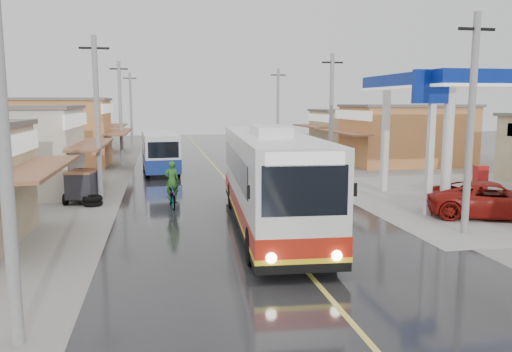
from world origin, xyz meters
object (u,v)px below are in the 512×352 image
object	(u,v)px
second_bus	(160,151)
jeepney	(493,200)
cyclist	(172,192)
tyre_stack	(93,201)
tricycle_near	(83,184)
coach_bus	(269,179)

from	to	relation	value
second_bus	jeepney	xyz separation A→B (m)	(13.81, -16.92, -0.72)
cyclist	tyre_stack	world-z (taller)	cyclist
second_bus	tyre_stack	world-z (taller)	second_bus
second_bus	tyre_stack	bearing A→B (deg)	-109.03
cyclist	jeepney	bearing A→B (deg)	-24.64
jeepney	tyre_stack	bearing A→B (deg)	92.71
jeepney	tyre_stack	distance (m)	17.94
cyclist	tyre_stack	xyz separation A→B (m)	(-3.69, 1.07, -0.48)
jeepney	tricycle_near	size ratio (longest dim) A/B	2.46
coach_bus	cyclist	size ratio (longest dim) A/B	5.83
coach_bus	cyclist	world-z (taller)	coach_bus
coach_bus	cyclist	distance (m)	5.94
cyclist	tyre_stack	size ratio (longest dim) A/B	2.34
coach_bus	cyclist	bearing A→B (deg)	132.47
second_bus	jeepney	distance (m)	21.85
coach_bus	tyre_stack	size ratio (longest dim) A/B	13.67
second_bus	cyclist	size ratio (longest dim) A/B	3.81
second_bus	coach_bus	bearing A→B (deg)	-79.30
cyclist	second_bus	bearing A→B (deg)	87.24
second_bus	tricycle_near	bearing A→B (deg)	-113.23
cyclist	tricycle_near	bearing A→B (deg)	149.55
tricycle_near	tyre_stack	distance (m)	1.28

